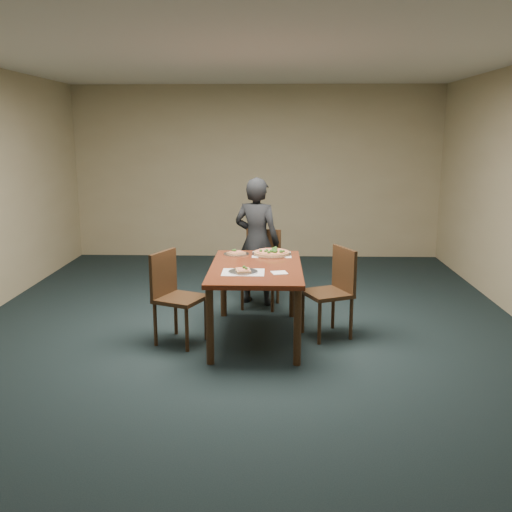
{
  "coord_description": "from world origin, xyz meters",
  "views": [
    {
      "loc": [
        0.28,
        -5.43,
        2.05
      ],
      "look_at": [
        0.11,
        0.08,
        0.85
      ],
      "focal_mm": 40.0,
      "sensor_mm": 36.0,
      "label": 1
    }
  ],
  "objects_px": {
    "dining_table": "(256,275)",
    "chair_right": "(334,287)",
    "chair_far": "(262,263)",
    "pizza_pan": "(272,253)",
    "diner": "(257,241)",
    "slice_plate_far": "(236,253)",
    "slice_plate_near": "(243,271)",
    "chair_left": "(173,292)"
  },
  "relations": [
    {
      "from": "chair_right",
      "to": "slice_plate_near",
      "type": "bearing_deg",
      "value": -91.81
    },
    {
      "from": "chair_left",
      "to": "slice_plate_far",
      "type": "xyz_separation_m",
      "value": [
        0.58,
        0.67,
        0.25
      ]
    },
    {
      "from": "dining_table",
      "to": "diner",
      "type": "distance_m",
      "value": 1.21
    },
    {
      "from": "chair_far",
      "to": "slice_plate_far",
      "type": "xyz_separation_m",
      "value": [
        -0.26,
        -0.6,
        0.25
      ]
    },
    {
      "from": "chair_far",
      "to": "pizza_pan",
      "type": "distance_m",
      "value": 0.67
    },
    {
      "from": "dining_table",
      "to": "diner",
      "type": "height_order",
      "value": "diner"
    },
    {
      "from": "pizza_pan",
      "to": "chair_far",
      "type": "bearing_deg",
      "value": 101.49
    },
    {
      "from": "diner",
      "to": "pizza_pan",
      "type": "distance_m",
      "value": 0.71
    },
    {
      "from": "slice_plate_near",
      "to": "pizza_pan",
      "type": "bearing_deg",
      "value": 71.53
    },
    {
      "from": "dining_table",
      "to": "diner",
      "type": "xyz_separation_m",
      "value": [
        -0.03,
        1.21,
        0.11
      ]
    },
    {
      "from": "chair_right",
      "to": "pizza_pan",
      "type": "relative_size",
      "value": 2.14
    },
    {
      "from": "chair_far",
      "to": "chair_left",
      "type": "distance_m",
      "value": 1.52
    },
    {
      "from": "dining_table",
      "to": "chair_far",
      "type": "xyz_separation_m",
      "value": [
        0.03,
        1.13,
        -0.14
      ]
    },
    {
      "from": "diner",
      "to": "pizza_pan",
      "type": "bearing_deg",
      "value": 125.01
    },
    {
      "from": "chair_left",
      "to": "diner",
      "type": "distance_m",
      "value": 1.57
    },
    {
      "from": "diner",
      "to": "slice_plate_far",
      "type": "height_order",
      "value": "diner"
    },
    {
      "from": "chair_right",
      "to": "diner",
      "type": "height_order",
      "value": "diner"
    },
    {
      "from": "chair_far",
      "to": "chair_left",
      "type": "xyz_separation_m",
      "value": [
        -0.84,
        -1.27,
        0.0
      ]
    },
    {
      "from": "chair_left",
      "to": "pizza_pan",
      "type": "distance_m",
      "value": 1.2
    },
    {
      "from": "chair_left",
      "to": "chair_right",
      "type": "bearing_deg",
      "value": -58.15
    },
    {
      "from": "chair_left",
      "to": "slice_plate_far",
      "type": "height_order",
      "value": "chair_left"
    },
    {
      "from": "chair_far",
      "to": "chair_left",
      "type": "height_order",
      "value": "same"
    },
    {
      "from": "chair_far",
      "to": "slice_plate_near",
      "type": "height_order",
      "value": "chair_far"
    },
    {
      "from": "dining_table",
      "to": "chair_far",
      "type": "relative_size",
      "value": 1.65
    },
    {
      "from": "chair_left",
      "to": "slice_plate_far",
      "type": "bearing_deg",
      "value": -17.44
    },
    {
      "from": "chair_far",
      "to": "diner",
      "type": "xyz_separation_m",
      "value": [
        -0.06,
        0.08,
        0.25
      ]
    },
    {
      "from": "chair_far",
      "to": "chair_right",
      "type": "height_order",
      "value": "same"
    },
    {
      "from": "diner",
      "to": "chair_right",
      "type": "bearing_deg",
      "value": 146.33
    },
    {
      "from": "dining_table",
      "to": "slice_plate_near",
      "type": "xyz_separation_m",
      "value": [
        -0.11,
        -0.27,
        0.11
      ]
    },
    {
      "from": "dining_table",
      "to": "pizza_pan",
      "type": "bearing_deg",
      "value": 73.59
    },
    {
      "from": "pizza_pan",
      "to": "diner",
      "type": "bearing_deg",
      "value": 105.07
    },
    {
      "from": "chair_left",
      "to": "chair_far",
      "type": "bearing_deg",
      "value": -10.08
    },
    {
      "from": "dining_table",
      "to": "chair_far",
      "type": "bearing_deg",
      "value": 88.37
    },
    {
      "from": "slice_plate_far",
      "to": "diner",
      "type": "bearing_deg",
      "value": 73.42
    },
    {
      "from": "dining_table",
      "to": "chair_right",
      "type": "height_order",
      "value": "chair_right"
    },
    {
      "from": "chair_far",
      "to": "pizza_pan",
      "type": "bearing_deg",
      "value": -68.38
    },
    {
      "from": "chair_far",
      "to": "chair_right",
      "type": "bearing_deg",
      "value": -43.58
    },
    {
      "from": "dining_table",
      "to": "slice_plate_near",
      "type": "height_order",
      "value": "slice_plate_near"
    },
    {
      "from": "chair_right",
      "to": "slice_plate_far",
      "type": "bearing_deg",
      "value": -137.16
    },
    {
      "from": "chair_far",
      "to": "pizza_pan",
      "type": "xyz_separation_m",
      "value": [
        0.12,
        -0.6,
        0.26
      ]
    },
    {
      "from": "chair_far",
      "to": "diner",
      "type": "relative_size",
      "value": 0.59
    },
    {
      "from": "dining_table",
      "to": "chair_right",
      "type": "relative_size",
      "value": 1.65
    }
  ]
}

